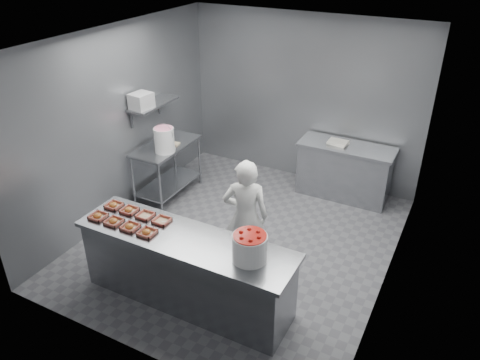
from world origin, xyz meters
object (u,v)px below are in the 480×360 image
(tray_2, at_px, (130,227))
(tray_5, at_px, (129,210))
(tray_0, at_px, (98,216))
(tray_3, at_px, (147,232))
(back_counter, at_px, (344,171))
(glaze_bucket, at_px, (164,139))
(appliance, at_px, (141,101))
(service_counter, at_px, (187,269))
(strawberry_tub, at_px, (250,246))
(tray_7, at_px, (162,221))
(worker, at_px, (246,217))
(tray_6, at_px, (145,215))
(prep_table, at_px, (167,162))
(tray_4, at_px, (114,205))
(tray_1, at_px, (114,221))

(tray_2, relative_size, tray_5, 1.00)
(tray_0, height_order, tray_3, same)
(tray_2, bearing_deg, back_counter, 65.45)
(glaze_bucket, height_order, appliance, appliance)
(tray_0, height_order, appliance, appliance)
(service_counter, bearing_deg, appliance, 137.29)
(strawberry_tub, relative_size, glaze_bucket, 0.79)
(tray_2, bearing_deg, tray_7, 48.64)
(service_counter, bearing_deg, worker, 69.18)
(tray_5, distance_m, tray_7, 0.48)
(tray_5, bearing_deg, appliance, 121.17)
(tray_6, height_order, appliance, appliance)
(service_counter, height_order, prep_table, same)
(glaze_bucket, bearing_deg, tray_5, -68.82)
(back_counter, distance_m, glaze_bucket, 2.91)
(tray_3, height_order, appliance, appliance)
(tray_3, xyz_separation_m, tray_7, (0.00, 0.28, -0.00))
(tray_4, height_order, strawberry_tub, strawberry_tub)
(worker, bearing_deg, tray_0, 12.92)
(tray_4, relative_size, glaze_bucket, 0.40)
(service_counter, height_order, strawberry_tub, strawberry_tub)
(appliance, bearing_deg, back_counter, 36.52)
(tray_6, bearing_deg, tray_4, -180.00)
(worker, bearing_deg, glaze_bucket, -47.31)
(tray_4, relative_size, tray_7, 1.00)
(service_counter, distance_m, tray_2, 0.81)
(tray_1, relative_size, tray_2, 1.00)
(tray_0, height_order, tray_2, same)
(tray_4, bearing_deg, glaze_bucket, 103.40)
(glaze_bucket, bearing_deg, service_counter, -49.13)
(tray_5, relative_size, appliance, 0.62)
(service_counter, relative_size, back_counter, 1.73)
(tray_0, bearing_deg, back_counter, 59.10)
(tray_5, bearing_deg, glaze_bucket, 111.18)
(tray_3, bearing_deg, strawberry_tub, 6.31)
(tray_2, relative_size, glaze_bucket, 0.40)
(prep_table, xyz_separation_m, tray_3, (1.24, -2.09, 0.33))
(prep_table, bearing_deg, back_counter, 27.01)
(tray_2, bearing_deg, worker, 45.63)
(strawberry_tub, height_order, appliance, appliance)
(prep_table, relative_size, tray_4, 6.40)
(prep_table, bearing_deg, appliance, -122.20)
(appliance, bearing_deg, strawberry_tub, -26.09)
(prep_table, xyz_separation_m, tray_0, (0.52, -2.09, 0.33))
(back_counter, xyz_separation_m, tray_6, (-1.54, -3.11, 0.47))
(tray_1, relative_size, worker, 0.12)
(tray_0, xyz_separation_m, worker, (1.45, 0.99, -0.15))
(tray_0, bearing_deg, service_counter, 6.98)
(worker, bearing_deg, strawberry_tub, 97.96)
(service_counter, xyz_separation_m, tray_4, (-1.13, 0.14, 0.47))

